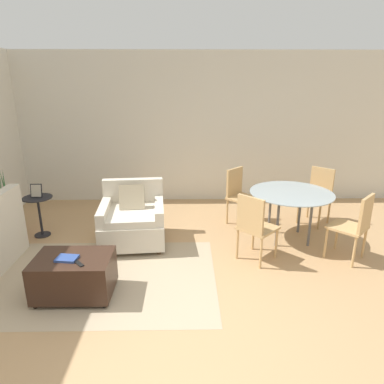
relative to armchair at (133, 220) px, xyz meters
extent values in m
plane|color=tan|center=(0.59, -1.95, -0.34)|extent=(20.00, 20.00, 0.00)
cube|color=beige|center=(0.59, 1.88, 1.04)|extent=(12.00, 0.06, 2.75)
cube|color=tan|center=(-0.22, -0.97, -0.33)|extent=(2.65, 1.83, 0.00)
cube|color=beige|center=(-0.22, -1.68, -0.33)|extent=(2.59, 0.06, 0.00)
cube|color=beige|center=(-0.22, -1.48, -0.33)|extent=(2.59, 0.06, 0.00)
cube|color=beige|center=(-0.22, -1.28, -0.33)|extent=(2.59, 0.06, 0.00)
cube|color=beige|center=(-0.22, -1.07, -0.33)|extent=(2.59, 0.06, 0.00)
cube|color=beige|center=(-0.22, -0.87, -0.33)|extent=(2.59, 0.06, 0.00)
cube|color=beige|center=(-0.22, -0.67, -0.33)|extent=(2.59, 0.06, 0.00)
cube|color=beige|center=(-0.22, -0.46, -0.33)|extent=(2.59, 0.06, 0.00)
cube|color=beige|center=(-0.22, -0.26, -0.33)|extent=(2.59, 0.06, 0.00)
cube|color=beige|center=(0.00, -0.04, -0.11)|extent=(0.95, 0.98, 0.34)
cube|color=beige|center=(0.01, -0.08, 0.11)|extent=(0.71, 0.84, 0.10)
cube|color=beige|center=(-0.03, 0.35, 0.28)|extent=(0.89, 0.19, 0.45)
cube|color=beige|center=(-0.38, -0.08, 0.16)|extent=(0.19, 0.85, 0.20)
cube|color=beige|center=(0.38, -0.01, 0.16)|extent=(0.19, 0.85, 0.20)
cylinder|color=brown|center=(-0.32, -0.45, -0.31)|extent=(0.05, 0.05, 0.06)
cylinder|color=brown|center=(0.39, -0.39, -0.31)|extent=(0.05, 0.05, 0.06)
cylinder|color=brown|center=(-0.39, 0.30, -0.31)|extent=(0.05, 0.05, 0.06)
cylinder|color=brown|center=(0.33, 0.36, -0.31)|extent=(0.05, 0.05, 0.06)
cube|color=tan|center=(-0.01, 0.07, 0.32)|extent=(0.37, 0.23, 0.37)
cube|color=#382319|center=(-0.44, -1.30, -0.09)|extent=(0.81, 0.55, 0.41)
cylinder|color=black|center=(-0.80, -1.53, -0.32)|extent=(0.04, 0.04, 0.04)
cylinder|color=black|center=(-0.08, -1.53, -0.32)|extent=(0.04, 0.04, 0.04)
cylinder|color=black|center=(-0.80, -1.07, -0.32)|extent=(0.04, 0.04, 0.04)
cylinder|color=black|center=(-0.08, -1.07, -0.32)|extent=(0.04, 0.04, 0.04)
cube|color=#2D478C|center=(-0.48, -1.34, 0.13)|extent=(0.23, 0.18, 0.03)
cube|color=black|center=(-0.33, -1.43, 0.12)|extent=(0.14, 0.15, 0.01)
cylinder|color=maroon|center=(-1.92, 0.22, -0.17)|extent=(0.33, 0.33, 0.34)
cylinder|color=black|center=(-1.92, 0.22, -0.01)|extent=(0.30, 0.30, 0.02)
cone|color=#2D6B38|center=(-1.85, 0.21, 0.35)|extent=(0.05, 0.14, 0.71)
cone|color=#2D6B38|center=(-1.88, 0.27, 0.35)|extent=(0.08, 0.08, 0.70)
cone|color=#2D6B38|center=(-1.95, 0.26, 0.30)|extent=(0.11, 0.09, 0.60)
cone|color=#2D6B38|center=(-1.91, 0.20, 0.34)|extent=(0.11, 0.07, 0.67)
cylinder|color=black|center=(-1.41, 0.22, 0.27)|extent=(0.42, 0.42, 0.02)
cylinder|color=black|center=(-1.41, 0.22, -0.03)|extent=(0.04, 0.04, 0.58)
cylinder|color=black|center=(-1.41, 0.22, -0.33)|extent=(0.23, 0.23, 0.02)
cube|color=black|center=(-1.41, 0.22, 0.37)|extent=(0.17, 0.05, 0.20)
cube|color=#B2A893|center=(-1.41, 0.22, 0.37)|extent=(0.14, 0.04, 0.17)
cube|color=black|center=(-1.41, 0.25, 0.32)|extent=(0.02, 0.04, 0.10)
cylinder|color=#99A8AD|center=(2.26, 0.05, 0.38)|extent=(1.17, 1.17, 0.01)
cylinder|color=#59595B|center=(2.03, -0.18, 0.02)|extent=(0.04, 0.04, 0.71)
cylinder|color=#59595B|center=(2.49, -0.18, 0.02)|extent=(0.04, 0.04, 0.71)
cylinder|color=#59595B|center=(2.03, 0.28, 0.02)|extent=(0.04, 0.04, 0.71)
cylinder|color=#59595B|center=(2.49, 0.28, 0.02)|extent=(0.04, 0.04, 0.71)
cube|color=tan|center=(1.68, -0.53, 0.10)|extent=(0.59, 0.59, 0.03)
cube|color=tan|center=(1.55, -0.67, 0.34)|extent=(0.29, 0.29, 0.45)
cylinder|color=tan|center=(1.94, -0.53, -0.13)|extent=(0.03, 0.03, 0.42)
cylinder|color=tan|center=(1.68, -0.28, -0.13)|extent=(0.03, 0.03, 0.42)
cylinder|color=tan|center=(1.68, -0.79, -0.13)|extent=(0.03, 0.03, 0.42)
cylinder|color=tan|center=(1.43, -0.53, -0.13)|extent=(0.03, 0.03, 0.42)
cube|color=tan|center=(2.84, -0.53, 0.10)|extent=(0.59, 0.59, 0.03)
cube|color=tan|center=(2.98, -0.67, 0.34)|extent=(0.29, 0.29, 0.45)
cylinder|color=tan|center=(2.84, -0.28, -0.13)|extent=(0.03, 0.03, 0.42)
cylinder|color=tan|center=(2.59, -0.53, -0.13)|extent=(0.03, 0.03, 0.42)
cylinder|color=tan|center=(3.10, -0.53, -0.13)|extent=(0.03, 0.03, 0.42)
cylinder|color=tan|center=(2.84, -0.79, -0.13)|extent=(0.03, 0.03, 0.42)
cube|color=tan|center=(1.68, 0.63, 0.10)|extent=(0.59, 0.59, 0.03)
cube|color=tan|center=(1.55, 0.76, 0.34)|extent=(0.29, 0.29, 0.45)
cylinder|color=tan|center=(1.68, 0.37, -0.13)|extent=(0.03, 0.03, 0.42)
cylinder|color=tan|center=(1.94, 0.63, -0.13)|extent=(0.03, 0.03, 0.42)
cylinder|color=tan|center=(1.43, 0.63, -0.13)|extent=(0.03, 0.03, 0.42)
cylinder|color=tan|center=(1.68, 0.88, -0.13)|extent=(0.03, 0.03, 0.42)
cube|color=tan|center=(2.84, 0.63, 0.10)|extent=(0.59, 0.59, 0.03)
cube|color=tan|center=(2.98, 0.76, 0.34)|extent=(0.29, 0.29, 0.45)
cylinder|color=tan|center=(2.59, 0.63, -0.13)|extent=(0.03, 0.03, 0.42)
cylinder|color=tan|center=(2.84, 0.37, -0.13)|extent=(0.03, 0.03, 0.42)
cylinder|color=tan|center=(2.84, 0.88, -0.13)|extent=(0.03, 0.03, 0.42)
cylinder|color=tan|center=(3.10, 0.63, -0.13)|extent=(0.03, 0.03, 0.42)
camera|label=1|loc=(0.77, -4.54, 1.89)|focal=32.00mm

